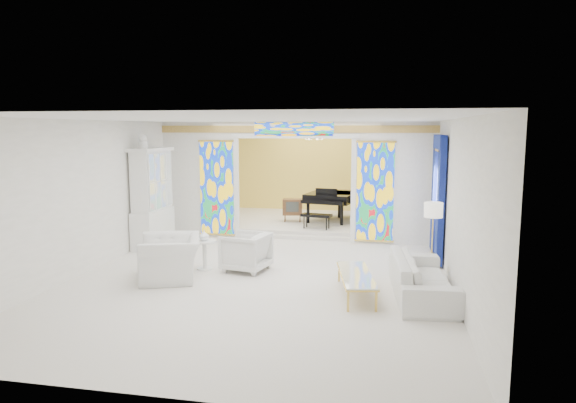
% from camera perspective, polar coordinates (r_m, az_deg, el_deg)
% --- Properties ---
extents(floor, '(12.00, 12.00, 0.00)m').
position_cam_1_polar(floor, '(11.34, -1.15, -6.35)').
color(floor, silver).
rests_on(floor, ground).
extents(ceiling, '(7.00, 12.00, 0.02)m').
position_cam_1_polar(ceiling, '(10.99, -1.19, 8.98)').
color(ceiling, white).
rests_on(ceiling, wall_back).
extents(wall_back, '(7.00, 0.02, 3.00)m').
position_cam_1_polar(wall_back, '(16.95, 3.19, 3.57)').
color(wall_back, white).
rests_on(wall_back, floor).
extents(wall_front, '(7.00, 0.02, 3.00)m').
position_cam_1_polar(wall_front, '(5.45, -14.92, -6.25)').
color(wall_front, white).
rests_on(wall_front, floor).
extents(wall_left, '(0.02, 12.00, 3.00)m').
position_cam_1_polar(wall_left, '(12.30, -17.31, 1.52)').
color(wall_left, white).
rests_on(wall_left, floor).
extents(wall_right, '(0.02, 12.00, 3.00)m').
position_cam_1_polar(wall_right, '(10.87, 17.16, 0.71)').
color(wall_right, white).
rests_on(wall_right, floor).
extents(partition_wall, '(7.00, 0.22, 3.00)m').
position_cam_1_polar(partition_wall, '(13.00, 0.72, 2.90)').
color(partition_wall, white).
rests_on(partition_wall, floor).
extents(stained_glass_left, '(0.90, 0.04, 2.40)m').
position_cam_1_polar(stained_glass_left, '(13.45, -7.90, 1.48)').
color(stained_glass_left, gold).
rests_on(stained_glass_left, partition_wall).
extents(stained_glass_right, '(0.90, 0.04, 2.40)m').
position_cam_1_polar(stained_glass_right, '(12.72, 9.66, 1.07)').
color(stained_glass_right, gold).
rests_on(stained_glass_right, partition_wall).
extents(stained_glass_transom, '(2.00, 0.04, 0.34)m').
position_cam_1_polar(stained_glass_transom, '(12.84, 0.64, 8.05)').
color(stained_glass_transom, gold).
rests_on(stained_glass_transom, partition_wall).
extents(alcove_platform, '(6.80, 3.80, 0.18)m').
position_cam_1_polar(alcove_platform, '(15.26, 2.15, -2.26)').
color(alcove_platform, silver).
rests_on(alcove_platform, floor).
extents(gold_curtain_back, '(6.70, 0.10, 2.90)m').
position_cam_1_polar(gold_curtain_back, '(16.83, 3.14, 3.54)').
color(gold_curtain_back, '#F9D156').
rests_on(gold_curtain_back, wall_back).
extents(chandelier, '(0.48, 0.48, 0.30)m').
position_cam_1_polar(chandelier, '(14.89, 2.91, 7.00)').
color(chandelier, gold).
rests_on(chandelier, ceiling).
extents(blue_drapes, '(0.14, 1.85, 2.65)m').
position_cam_1_polar(blue_drapes, '(11.55, 16.33, 1.54)').
color(blue_drapes, navy).
rests_on(blue_drapes, wall_right).
extents(china_cabinet, '(0.56, 1.46, 2.72)m').
position_cam_1_polar(china_cabinet, '(12.73, -14.86, 0.33)').
color(china_cabinet, white).
rests_on(china_cabinet, floor).
extents(armchair_left, '(1.47, 1.56, 0.81)m').
position_cam_1_polar(armchair_left, '(10.00, -12.91, -6.13)').
color(armchair_left, white).
rests_on(armchair_left, floor).
extents(armchair_right, '(1.00, 0.98, 0.77)m').
position_cam_1_polar(armchair_right, '(10.34, -4.70, -5.60)').
color(armchair_right, silver).
rests_on(armchair_right, floor).
extents(sofa, '(1.11, 2.41, 0.68)m').
position_cam_1_polar(sofa, '(9.05, 14.67, -8.12)').
color(sofa, white).
rests_on(sofa, floor).
extents(side_table, '(0.64, 0.64, 0.60)m').
position_cam_1_polar(side_table, '(10.53, -9.27, -5.39)').
color(side_table, white).
rests_on(side_table, floor).
extents(vase, '(0.26, 0.26, 0.21)m').
position_cam_1_polar(vase, '(10.46, -9.31, -3.72)').
color(vase, white).
rests_on(vase, side_table).
extents(coffee_table, '(0.83, 1.77, 0.38)m').
position_cam_1_polar(coffee_table, '(8.89, 7.57, -8.16)').
color(coffee_table, white).
rests_on(coffee_table, floor).
extents(floor_lamp, '(0.43, 0.43, 1.44)m').
position_cam_1_polar(floor_lamp, '(10.14, 15.84, -1.29)').
color(floor_lamp, gold).
rests_on(floor_lamp, floor).
extents(grand_piano, '(1.84, 2.56, 0.99)m').
position_cam_1_polar(grand_piano, '(14.97, 5.37, 0.44)').
color(grand_piano, black).
rests_on(grand_piano, alcove_platform).
extents(tv_console, '(0.61, 0.46, 0.65)m').
position_cam_1_polar(tv_console, '(14.74, 0.50, -0.61)').
color(tv_console, brown).
rests_on(tv_console, alcove_platform).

